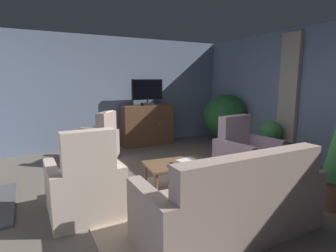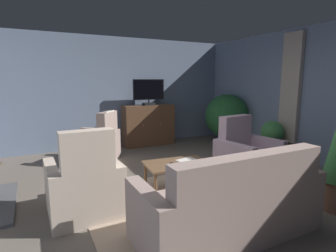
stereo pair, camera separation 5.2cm
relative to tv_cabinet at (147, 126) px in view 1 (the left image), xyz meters
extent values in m
cube|color=#665B51|center=(-0.77, -3.09, -0.52)|extent=(6.72, 7.39, 0.04)
cube|color=slate|center=(-0.77, 0.35, 0.86)|extent=(6.72, 0.10, 2.71)
cube|color=slate|center=(2.34, -3.09, 0.86)|extent=(0.10, 7.39, 2.71)
cube|color=#B2A393|center=(2.23, -2.43, 1.00)|extent=(0.10, 0.44, 2.28)
cube|color=tan|center=(-0.99, -3.33, -0.49)|extent=(2.38, 2.14, 0.01)
cube|color=#402A1C|center=(0.00, 0.00, -0.47)|extent=(1.26, 0.39, 0.06)
cube|color=brown|center=(0.00, 0.00, 0.02)|extent=(1.32, 0.45, 1.04)
sphere|color=tan|center=(-0.24, -0.24, 0.07)|extent=(0.03, 0.03, 0.03)
sphere|color=tan|center=(0.24, -0.24, 0.07)|extent=(0.03, 0.03, 0.03)
cube|color=black|center=(0.00, -0.05, 0.57)|extent=(0.30, 0.20, 0.06)
cylinder|color=black|center=(0.00, -0.05, 0.64)|extent=(0.04, 0.04, 0.08)
cube|color=black|center=(0.00, -0.05, 0.93)|extent=(0.82, 0.05, 0.51)
cube|color=black|center=(0.00, -0.08, 0.93)|extent=(0.78, 0.01, 0.47)
cube|color=brown|center=(-0.79, -2.97, -0.06)|extent=(0.99, 0.68, 0.03)
cylinder|color=brown|center=(-0.35, -2.76, -0.29)|extent=(0.04, 0.04, 0.42)
cylinder|color=brown|center=(-1.18, -2.68, -0.29)|extent=(0.04, 0.04, 0.42)
cylinder|color=brown|center=(-0.40, -3.25, -0.29)|extent=(0.04, 0.04, 0.42)
cylinder|color=brown|center=(-1.23, -3.17, -0.29)|extent=(0.04, 0.04, 0.42)
cube|color=black|center=(-0.93, -3.04, -0.03)|extent=(0.14, 0.17, 0.02)
cube|color=silver|center=(-0.59, -2.93, -0.04)|extent=(0.33, 0.27, 0.01)
cube|color=#A3897F|center=(-0.83, -4.18, -0.27)|extent=(1.73, 0.85, 0.45)
cube|color=#A3897F|center=(-0.83, -4.51, 0.21)|extent=(1.73, 0.20, 0.53)
cube|color=#A3897F|center=(-1.77, -4.18, -0.16)|extent=(0.15, 0.85, 0.67)
cube|color=#A3897F|center=(0.11, -4.18, -0.16)|extent=(0.15, 0.85, 0.67)
cube|color=#B2A899|center=(-0.42, -4.31, 0.07)|extent=(0.37, 0.15, 0.36)
cube|color=#AD93A3|center=(0.67, -2.94, -0.27)|extent=(0.79, 0.93, 0.44)
cube|color=#AD93A3|center=(0.62, -2.61, 0.24)|extent=(0.70, 0.28, 0.59)
cube|color=#AD93A3|center=(1.07, -2.88, -0.17)|extent=(0.25, 0.85, 0.64)
cube|color=#AD93A3|center=(0.27, -3.00, -0.17)|extent=(0.25, 0.85, 0.64)
cube|color=#C6B29E|center=(-2.14, -3.00, -0.27)|extent=(0.61, 0.88, 0.46)
cube|color=#C6B29E|center=(-2.13, -3.34, 0.29)|extent=(0.59, 0.19, 0.66)
cube|color=#C6B29E|center=(-2.50, -3.01, -0.17)|extent=(0.15, 0.87, 0.66)
cube|color=#C6B29E|center=(-1.78, -2.99, -0.17)|extent=(0.15, 0.87, 0.66)
cube|color=#A3897F|center=(-1.59, -0.79, -0.28)|extent=(1.04, 1.00, 0.42)
cube|color=#A3897F|center=(-1.32, -1.02, 0.23)|extent=(0.50, 0.54, 0.61)
cube|color=#A3897F|center=(-1.81, -1.04, -0.18)|extent=(0.76, 0.68, 0.62)
cube|color=#A3897F|center=(-1.36, -0.53, -0.18)|extent=(0.76, 0.68, 0.62)
cube|color=white|center=(-1.27, -1.06, 0.44)|extent=(0.25, 0.28, 0.24)
cylinder|color=#99664C|center=(1.93, -2.29, -0.32)|extent=(0.40, 0.40, 0.36)
sphere|color=#3D7F42|center=(1.93, -2.29, 0.07)|extent=(0.47, 0.47, 0.47)
cylinder|color=#99664C|center=(0.72, -4.41, -0.30)|extent=(0.26, 0.26, 0.40)
cylinder|color=beige|center=(1.90, -0.80, -0.38)|extent=(0.35, 0.35, 0.23)
sphere|color=#235B2D|center=(1.90, -0.80, 0.24)|extent=(1.14, 1.14, 1.14)
camera|label=1|loc=(-2.69, -6.30, 1.17)|focal=28.69mm
camera|label=2|loc=(-2.64, -6.33, 1.17)|focal=28.69mm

